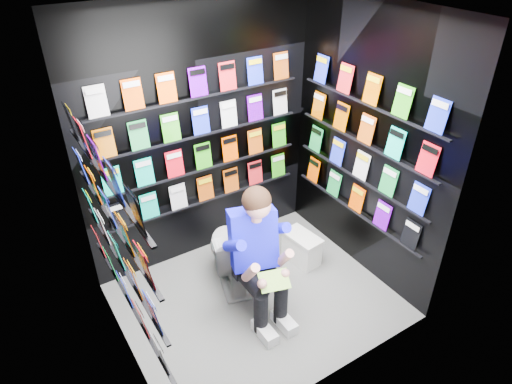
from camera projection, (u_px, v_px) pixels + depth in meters
floor at (256, 300)px, 4.34m from camera, size 2.40×2.40×0.00m
ceiling at (257, 12)px, 2.96m from camera, size 2.40×2.40×0.00m
wall_back at (201, 138)px, 4.36m from camera, size 2.40×0.04×2.60m
wall_front at (340, 251)px, 2.93m from camera, size 2.40×0.04×2.60m
wall_left at (108, 232)px, 3.10m from camera, size 0.04×2.00×2.60m
wall_right at (366, 147)px, 4.19m from camera, size 0.04×2.00×2.60m
comics_back at (202, 139)px, 4.34m from camera, size 2.10×0.06×1.37m
comics_left at (112, 230)px, 3.11m from camera, size 0.06×1.70×1.37m
comics_right at (364, 148)px, 4.18m from camera, size 0.06×1.70×1.37m
toilet at (231, 252)px, 4.37m from camera, size 0.62×0.84×0.73m
longbox at (302, 249)px, 4.76m from camera, size 0.26×0.41×0.29m
longbox_lid at (302, 237)px, 4.67m from camera, size 0.28×0.43×0.03m
reader at (252, 239)px, 3.88m from camera, size 0.74×0.91×1.45m
held_comic at (274, 280)px, 3.73m from camera, size 0.29×0.21×0.11m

